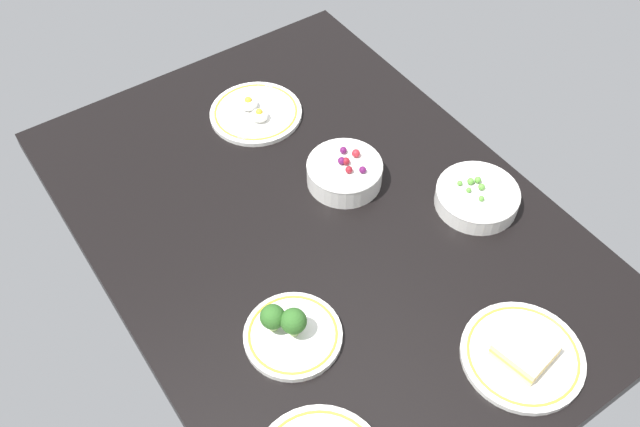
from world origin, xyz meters
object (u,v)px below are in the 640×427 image
plate_sandwich (523,354)px  plate_eggs (256,112)px  bowl_berries (345,172)px  plate_broccoli (290,331)px  bowl_peas (477,197)px

plate_sandwich → plate_eggs: (81.25, 5.93, -0.36)cm
bowl_berries → plate_eggs: (28.91, 4.87, -1.94)cm
plate_eggs → bowl_berries: bearing=-170.4°
plate_broccoli → plate_sandwich: bearing=-130.4°
bowl_berries → plate_sandwich: bearing=-178.8°
plate_sandwich → plate_broccoli: size_ratio=1.22×
plate_eggs → bowl_peas: size_ratio=1.24×
plate_broccoli → plate_eggs: size_ratio=0.83×
plate_broccoli → bowl_peas: (4.67, -49.31, 0.24)cm
plate_broccoli → bowl_peas: 49.54cm
plate_eggs → plate_broccoli: bearing=154.9°
plate_broccoli → bowl_peas: plate_broccoli is taller
plate_sandwich → bowl_berries: size_ratio=1.34×
plate_sandwich → bowl_berries: (52.34, 1.06, 1.58)cm
plate_broccoli → plate_eggs: plate_broccoli is taller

